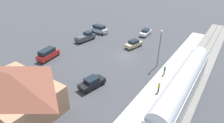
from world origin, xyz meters
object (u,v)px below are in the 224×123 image
Objects in this scene: sedan_tan at (134,44)px; station_building at (15,92)px; pickup_charcoal at (85,37)px; sedan_black at (92,82)px; pedestrian_on_platform at (159,87)px; suv_red at (48,54)px; pedestrian_waiting_far at (165,70)px; sedan_white at (146,32)px; suv_silver at (99,29)px; light_pole_near_platform at (160,44)px.

station_building is at bearing 83.44° from sedan_tan.
sedan_tan is (-12.07, -3.45, -0.15)m from pickup_charcoal.
station_building is 11.11m from sedan_black.
sedan_black is at bearing 25.06° from pedestrian_on_platform.
pickup_charcoal is at bearing -22.53° from pedestrian_on_platform.
pickup_charcoal is at bearing 15.93° from sedan_tan.
suv_red is at bearing 90.98° from pickup_charcoal.
sedan_black is (8.48, 9.81, -0.40)m from pedestrian_waiting_far.
sedan_black is at bearing 49.16° from pedestrian_waiting_far.
sedan_black is 1.00× the size of sedan_tan.
station_building is 7.35× the size of pedestrian_waiting_far.
pickup_charcoal reaches higher than sedan_tan.
sedan_black is at bearing 96.70° from sedan_white.
pedestrian_on_platform is at bearing 101.42° from pedestrian_waiting_far.
sedan_white is 16.40m from pickup_charcoal.
suv_silver is at bearing -13.57° from sedan_tan.
sedan_white is 8.82m from sedan_tan.
sedan_tan is at bearing -32.48° from light_pole_near_platform.
pedestrian_waiting_far is at bearing 142.96° from sedan_tan.
station_building is 36.21m from sedan_white.
suv_red is 22.66m from light_pole_near_platform.
suv_red is at bearing -53.96° from station_building.
sedan_tan is 10.26m from light_pole_near_platform.
suv_silver is (23.17, -10.97, -0.13)m from pedestrian_waiting_far.
light_pole_near_platform reaches higher than pedestrian_on_platform.
pedestrian_waiting_far is 12.98m from sedan_black.
pedestrian_on_platform is at bearing -136.21° from station_building.
suv_silver is 0.69× the size of light_pole_near_platform.
pickup_charcoal is at bearing 48.07° from sedan_white.
pedestrian_waiting_far is at bearing -125.03° from station_building.
sedan_black and sedan_white have the same top height.
suv_red is (23.43, 2.10, -0.13)m from pedestrian_on_platform.
light_pole_near_platform is (-11.20, -22.22, 1.66)m from station_building.
suv_red is at bearing 52.29° from sedan_tan.
station_building is at bearing 61.89° from sedan_black.
pedestrian_waiting_far reaches higher than sedan_tan.
suv_red is (10.75, 24.11, 0.27)m from sedan_white.
suv_red is 18.43m from suv_silver.
station_building reaches higher than suv_red.
station_building is 2.63× the size of sedan_black.
pedestrian_waiting_far is at bearing -130.84° from sedan_black.
sedan_white is 0.63× the size of light_pole_near_platform.
light_pole_near_platform is (-20.74, 8.19, 3.48)m from suv_silver.
pedestrian_waiting_far is 0.23× the size of light_pole_near_platform.
sedan_white is at bearing -56.55° from light_pole_near_platform.
pedestrian_on_platform is at bearing 119.94° from sedan_white.
suv_silver reaches higher than pedestrian_on_platform.
suv_silver is at bearing -25.34° from pedestrian_waiting_far.
pedestrian_on_platform is 10.56m from sedan_black.
pickup_charcoal reaches higher than pedestrian_on_platform.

